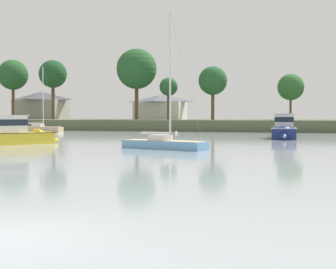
# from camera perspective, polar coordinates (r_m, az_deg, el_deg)

# --- Properties ---
(ground_plane) EXTENTS (523.59, 523.59, 0.00)m
(ground_plane) POSITION_cam_1_polar(r_m,az_deg,el_deg) (11.33, -18.49, -11.23)
(ground_plane) COLOR #939EA3
(far_shore_bank) EXTENTS (235.62, 40.30, 1.94)m
(far_shore_bank) POSITION_cam_1_polar(r_m,az_deg,el_deg) (99.49, 13.15, 1.16)
(far_shore_bank) COLOR #4C563D
(far_shore_bank) RESTS_ON ground
(sailboat_skyblue) EXTENTS (7.46, 3.92, 11.32)m
(sailboat_skyblue) POSITION_cam_1_polar(r_m,az_deg,el_deg) (38.47, -0.49, -1.37)
(sailboat_skyblue) COLOR #669ECC
(sailboat_skyblue) RESTS_ON ground
(sailboat_sand) EXTENTS (7.55, 2.89, 11.41)m
(sailboat_sand) POSITION_cam_1_polar(r_m,az_deg,el_deg) (83.24, -14.80, 0.45)
(sailboat_sand) COLOR tan
(sailboat_sand) RESTS_ON ground
(cruiser_navy) EXTENTS (3.28, 9.95, 5.56)m
(cruiser_navy) POSITION_cam_1_polar(r_m,az_deg,el_deg) (58.11, 13.47, 0.18)
(cruiser_navy) COLOR navy
(cruiser_navy) RESTS_ON ground
(cruiser_yellow) EXTENTS (7.50, 10.16, 4.84)m
(cruiser_yellow) POSITION_cam_1_polar(r_m,az_deg,el_deg) (47.29, -17.54, -0.40)
(cruiser_yellow) COLOR gold
(cruiser_yellow) RESTS_ON ground
(mooring_buoy_white) EXTENTS (0.48, 0.48, 0.53)m
(mooring_buoy_white) POSITION_cam_1_polar(r_m,az_deg,el_deg) (74.02, 0.97, 0.20)
(mooring_buoy_white) COLOR white
(mooring_buoy_white) RESTS_ON ground
(shore_tree_left_mid) EXTENTS (7.92, 7.92, 13.94)m
(shore_tree_left_mid) POSITION_cam_1_polar(r_m,az_deg,el_deg) (96.27, -3.72, 7.67)
(shore_tree_left_mid) COLOR brown
(shore_tree_left_mid) RESTS_ON far_shore_bank
(shore_tree_center_left) EXTENTS (3.46, 3.46, 7.99)m
(shore_tree_center_left) POSITION_cam_1_polar(r_m,az_deg,el_deg) (92.22, 0.07, 5.54)
(shore_tree_center_left) COLOR brown
(shore_tree_center_left) RESTS_ON far_shore_bank
(shore_tree_center_right) EXTENTS (5.27, 5.27, 9.85)m
(shore_tree_center_right) POSITION_cam_1_polar(r_m,az_deg,el_deg) (90.00, 5.29, 6.28)
(shore_tree_center_right) COLOR brown
(shore_tree_center_right) RESTS_ON far_shore_bank
(shore_tree_inland_b) EXTENTS (6.70, 6.70, 13.27)m
(shore_tree_inland_b) POSITION_cam_1_polar(r_m,az_deg,el_deg) (114.18, -17.76, 6.67)
(shore_tree_inland_b) COLOR brown
(shore_tree_inland_b) RESTS_ON far_shore_bank
(shore_tree_inland_c) EXTENTS (5.01, 5.01, 8.70)m
(shore_tree_inland_c) POSITION_cam_1_polar(r_m,az_deg,el_deg) (94.94, 14.22, 5.41)
(shore_tree_inland_c) COLOR brown
(shore_tree_inland_c) RESTS_ON far_shore_bank
(shore_tree_center) EXTENTS (6.02, 6.02, 12.86)m
(shore_tree_center) POSITION_cam_1_polar(r_m,az_deg,el_deg) (108.79, -13.37, 6.88)
(shore_tree_center) COLOR brown
(shore_tree_center) RESTS_ON far_shore_bank
(cottage_near_water) EXTENTS (12.55, 8.31, 6.69)m
(cottage_near_water) POSITION_cam_1_polar(r_m,az_deg,el_deg) (123.06, -14.68, 3.38)
(cottage_near_water) COLOR #9E998E
(cottage_near_water) RESTS_ON far_shore_bank
(cottage_eastern) EXTENTS (10.75, 7.21, 5.15)m
(cottage_eastern) POSITION_cam_1_polar(r_m,az_deg,el_deg) (102.43, -0.91, 3.27)
(cottage_eastern) COLOR silver
(cottage_eastern) RESTS_ON far_shore_bank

